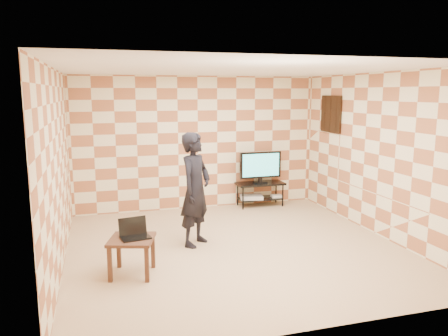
{
  "coord_description": "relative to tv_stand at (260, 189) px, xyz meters",
  "views": [
    {
      "loc": [
        -1.96,
        -6.15,
        2.37
      ],
      "look_at": [
        0.0,
        0.6,
        1.15
      ],
      "focal_mm": 35.0,
      "sensor_mm": 36.0,
      "label": 1
    }
  ],
  "objects": [
    {
      "name": "wall_art",
      "position": [
        1.2,
        -0.71,
        1.58
      ],
      "size": [
        0.04,
        0.72,
        0.72
      ],
      "color": "black",
      "rests_on": "wall_right"
    },
    {
      "name": "floor",
      "position": [
        -1.27,
        -2.26,
        -0.37
      ],
      "size": [
        5.0,
        5.0,
        0.0
      ],
      "primitive_type": "plane",
      "color": "tan",
      "rests_on": "ground"
    },
    {
      "name": "tv_stand",
      "position": [
        0.0,
        0.0,
        0.0
      ],
      "size": [
        1.0,
        0.45,
        0.5
      ],
      "color": "black",
      "rests_on": "floor"
    },
    {
      "name": "game_console",
      "position": [
        0.35,
        -0.04,
        -0.17
      ],
      "size": [
        0.23,
        0.18,
        0.05
      ],
      "primitive_type": "cube",
      "rotation": [
        0.0,
        0.0,
        -0.06
      ],
      "color": "silver",
      "rests_on": "tv_stand"
    },
    {
      "name": "side_table",
      "position": [
        -2.88,
        -2.85,
        0.05
      ],
      "size": [
        0.7,
        0.7,
        0.5
      ],
      "color": "#3A2016",
      "rests_on": "floor"
    },
    {
      "name": "ceiling",
      "position": [
        -1.27,
        -2.26,
        2.33
      ],
      "size": [
        5.0,
        5.0,
        0.02
      ],
      "primitive_type": "cube",
      "color": "white",
      "rests_on": "wall_back"
    },
    {
      "name": "tv",
      "position": [
        -0.0,
        -0.0,
        0.5
      ],
      "size": [
        0.9,
        0.18,
        0.65
      ],
      "color": "black",
      "rests_on": "tv_stand"
    },
    {
      "name": "dvd_player",
      "position": [
        -0.2,
        -0.03,
        -0.15
      ],
      "size": [
        0.52,
        0.41,
        0.08
      ],
      "primitive_type": "cube",
      "rotation": [
        0.0,
        0.0,
        -0.21
      ],
      "color": "#BCBCBF",
      "rests_on": "tv_stand"
    },
    {
      "name": "wall_back",
      "position": [
        -1.27,
        0.24,
        0.98
      ],
      "size": [
        5.0,
        0.02,
        2.7
      ],
      "primitive_type": "cube",
      "color": "beige",
      "rests_on": "ground"
    },
    {
      "name": "wall_right",
      "position": [
        1.23,
        -2.26,
        0.98
      ],
      "size": [
        0.02,
        5.0,
        2.7
      ],
      "primitive_type": "cube",
      "color": "beige",
      "rests_on": "ground"
    },
    {
      "name": "laptop",
      "position": [
        -2.84,
        -2.82,
        0.19
      ],
      "size": [
        0.42,
        0.35,
        0.25
      ],
      "color": "black",
      "rests_on": "side_table"
    },
    {
      "name": "wall_front",
      "position": [
        -1.27,
        -4.76,
        0.98
      ],
      "size": [
        5.0,
        0.02,
        2.7
      ],
      "primitive_type": "cube",
      "color": "beige",
      "rests_on": "ground"
    },
    {
      "name": "wall_left",
      "position": [
        -3.77,
        -2.26,
        0.98
      ],
      "size": [
        0.02,
        5.0,
        2.7
      ],
      "primitive_type": "cube",
      "color": "beige",
      "rests_on": "ground"
    },
    {
      "name": "person",
      "position": [
        -1.82,
        -1.94,
        0.52
      ],
      "size": [
        0.75,
        0.76,
        1.77
      ],
      "primitive_type": "imported",
      "rotation": [
        0.0,
        0.0,
        0.83
      ],
      "color": "black",
      "rests_on": "floor"
    }
  ]
}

